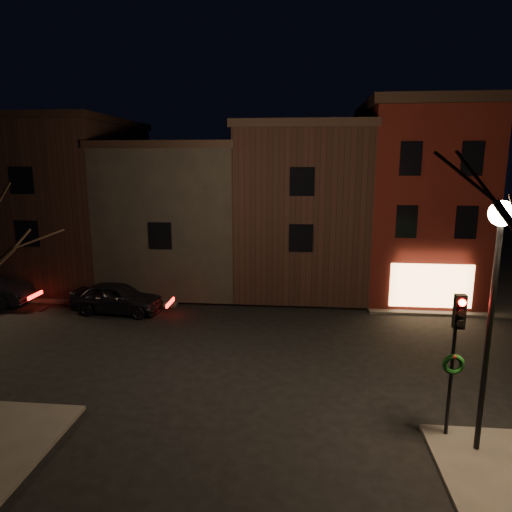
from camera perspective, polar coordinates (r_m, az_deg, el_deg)
The scene contains 9 objects.
ground at distance 18.83m, azimuth 0.67°, elevation -11.70°, with size 120.00×120.00×0.00m, color black.
sidewalk_far_left at distance 43.61m, azimuth -23.92°, elevation 0.95°, with size 30.00×30.00×0.12m, color #2D2B28.
corner_building at distance 27.54m, azimuth 19.49°, elevation 6.74°, with size 6.50×8.50×10.50m.
row_building_a at distance 27.83m, azimuth 5.72°, elevation 6.23°, with size 7.30×10.30×9.40m.
row_building_b at distance 28.81m, azimuth -8.93°, elevation 5.33°, with size 7.80×10.30×8.40m.
row_building_c at distance 31.37m, azimuth -21.99°, elevation 6.52°, with size 7.30×10.30×9.90m.
street_lamp_near at distance 12.37m, azimuth 27.90°, elevation -0.45°, with size 0.60×0.60×6.48m.
traffic_signal at distance 13.25m, azimuth 23.67°, elevation -10.01°, with size 0.58×0.38×4.05m.
parked_car_a at distance 24.03m, azimuth -16.96°, elevation -4.99°, with size 1.84×4.57×1.56m, color black.
Camera 1 is at (1.51, -17.20, 7.51)m, focal length 32.00 mm.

